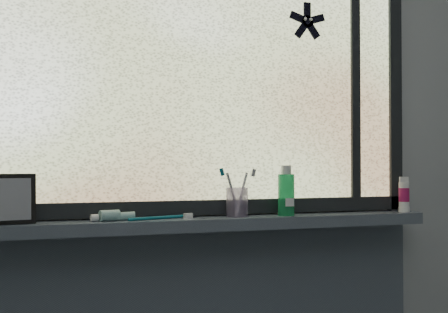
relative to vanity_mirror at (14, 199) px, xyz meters
The scene contains 13 objects.
wall_back 0.61m from the vanity_mirror, ahead, with size 3.00×0.01×2.50m, color #9EA3A8.
windowsill 0.59m from the vanity_mirror, ahead, with size 1.62×0.14×0.04m, color #454F5C.
window_pane 0.73m from the vanity_mirror, ahead, with size 1.50×0.01×1.00m, color silver.
frame_bottom 0.59m from the vanity_mirror, ahead, with size 1.60×0.03×0.05m, color black.
frame_right 1.43m from the vanity_mirror, ahead, with size 0.05×0.03×1.10m, color black.
frame_mullion 1.26m from the vanity_mirror, ahead, with size 0.04×0.03×1.00m, color black.
starfish_sticker 1.17m from the vanity_mirror, ahead, with size 0.15×0.02×0.15m, color black, non-canonical shape.
vanity_mirror is the anchor object (origin of this frame).
toothpaste_tube 0.30m from the vanity_mirror, ahead, with size 0.19×0.04×0.03m, color silver, non-canonical shape.
toothbrush_cup 0.70m from the vanity_mirror, ahead, with size 0.07×0.07×0.10m, color #AC92C2.
toothbrush_lying 0.43m from the vanity_mirror, ahead, with size 0.24×0.02×0.02m, color #0C5B6D, non-canonical shape.
mouthwash_bottle 0.87m from the vanity_mirror, ahead, with size 0.06×0.06×0.14m, color #20A65B.
cream_tube 1.35m from the vanity_mirror, ahead, with size 0.04×0.04×0.09m, color silver.
Camera 1 is at (-0.42, -0.38, 1.19)m, focal length 40.00 mm.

